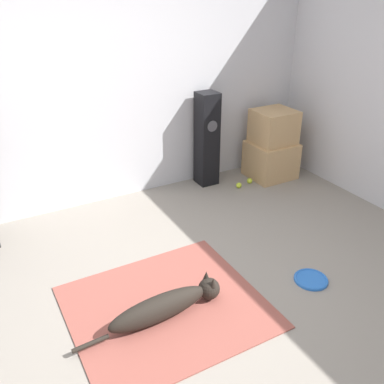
{
  "coord_description": "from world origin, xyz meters",
  "views": [
    {
      "loc": [
        -1.19,
        -2.13,
        2.25
      ],
      "look_at": [
        0.54,
        0.98,
        0.45
      ],
      "focal_mm": 40.0,
      "sensor_mm": 36.0,
      "label": 1
    }
  ],
  "objects_px": {
    "floor_speaker": "(207,139)",
    "dog": "(167,305)",
    "tennis_ball_by_boxes": "(239,185)",
    "cardboard_box_lower": "(271,160)",
    "tennis_ball_near_speaker": "(250,181)",
    "cardboard_box_upper": "(274,127)",
    "frisbee": "(311,279)"
  },
  "relations": [
    {
      "from": "cardboard_box_upper",
      "to": "floor_speaker",
      "type": "height_order",
      "value": "floor_speaker"
    },
    {
      "from": "frisbee",
      "to": "cardboard_box_lower",
      "type": "distance_m",
      "value": 2.08
    },
    {
      "from": "cardboard_box_upper",
      "to": "tennis_ball_by_boxes",
      "type": "relative_size",
      "value": 7.07
    },
    {
      "from": "tennis_ball_by_boxes",
      "to": "tennis_ball_near_speaker",
      "type": "xyz_separation_m",
      "value": [
        0.19,
        0.04,
        0.0
      ]
    },
    {
      "from": "floor_speaker",
      "to": "tennis_ball_near_speaker",
      "type": "xyz_separation_m",
      "value": [
        0.45,
        -0.28,
        -0.52
      ]
    },
    {
      "from": "dog",
      "to": "floor_speaker",
      "type": "distance_m",
      "value": 2.37
    },
    {
      "from": "floor_speaker",
      "to": "tennis_ball_by_boxes",
      "type": "relative_size",
      "value": 16.69
    },
    {
      "from": "dog",
      "to": "tennis_ball_by_boxes",
      "type": "relative_size",
      "value": 17.69
    },
    {
      "from": "frisbee",
      "to": "floor_speaker",
      "type": "distance_m",
      "value": 2.12
    },
    {
      "from": "dog",
      "to": "cardboard_box_upper",
      "type": "distance_m",
      "value": 2.82
    },
    {
      "from": "cardboard_box_lower",
      "to": "cardboard_box_upper",
      "type": "bearing_deg",
      "value": 47.87
    },
    {
      "from": "dog",
      "to": "cardboard_box_lower",
      "type": "bearing_deg",
      "value": 36.02
    },
    {
      "from": "floor_speaker",
      "to": "cardboard_box_lower",
      "type": "bearing_deg",
      "value": -16.07
    },
    {
      "from": "cardboard_box_upper",
      "to": "tennis_ball_near_speaker",
      "type": "bearing_deg",
      "value": -169.04
    },
    {
      "from": "dog",
      "to": "floor_speaker",
      "type": "bearing_deg",
      "value": 52.18
    },
    {
      "from": "frisbee",
      "to": "tennis_ball_by_boxes",
      "type": "relative_size",
      "value": 4.21
    },
    {
      "from": "dog",
      "to": "tennis_ball_near_speaker",
      "type": "bearing_deg",
      "value": 39.78
    },
    {
      "from": "tennis_ball_near_speaker",
      "to": "frisbee",
      "type": "bearing_deg",
      "value": -110.3
    },
    {
      "from": "cardboard_box_lower",
      "to": "floor_speaker",
      "type": "height_order",
      "value": "floor_speaker"
    },
    {
      "from": "floor_speaker",
      "to": "dog",
      "type": "bearing_deg",
      "value": -127.82
    },
    {
      "from": "dog",
      "to": "cardboard_box_lower",
      "type": "height_order",
      "value": "cardboard_box_lower"
    },
    {
      "from": "cardboard_box_upper",
      "to": "tennis_ball_by_boxes",
      "type": "distance_m",
      "value": 0.82
    },
    {
      "from": "cardboard_box_upper",
      "to": "tennis_ball_near_speaker",
      "type": "distance_m",
      "value": 0.71
    },
    {
      "from": "floor_speaker",
      "to": "tennis_ball_by_boxes",
      "type": "distance_m",
      "value": 0.66
    },
    {
      "from": "floor_speaker",
      "to": "tennis_ball_near_speaker",
      "type": "relative_size",
      "value": 16.69
    },
    {
      "from": "frisbee",
      "to": "cardboard_box_lower",
      "type": "height_order",
      "value": "cardboard_box_lower"
    },
    {
      "from": "dog",
      "to": "floor_speaker",
      "type": "relative_size",
      "value": 1.06
    },
    {
      "from": "tennis_ball_by_boxes",
      "to": "cardboard_box_lower",
      "type": "bearing_deg",
      "value": 9.89
    },
    {
      "from": "tennis_ball_by_boxes",
      "to": "tennis_ball_near_speaker",
      "type": "relative_size",
      "value": 1.0
    },
    {
      "from": "tennis_ball_by_boxes",
      "to": "tennis_ball_near_speaker",
      "type": "distance_m",
      "value": 0.19
    },
    {
      "from": "cardboard_box_lower",
      "to": "tennis_ball_near_speaker",
      "type": "distance_m",
      "value": 0.4
    },
    {
      "from": "cardboard_box_lower",
      "to": "cardboard_box_upper",
      "type": "distance_m",
      "value": 0.42
    }
  ]
}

